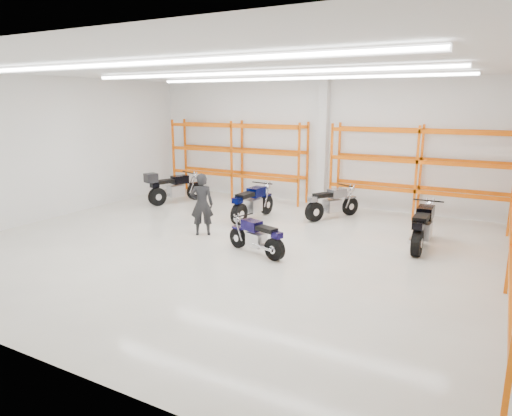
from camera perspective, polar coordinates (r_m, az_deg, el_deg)
The scene contains 11 objects.
ground at distance 11.92m, azimuth -1.88°, elevation -4.96°, with size 14.00×14.00×0.00m, color beige.
room_shell at distance 11.36m, azimuth -1.94°, elevation 11.01°, with size 14.02×12.02×4.51m.
motorcycle_main at distance 11.26m, azimuth 0.24°, elevation -3.75°, with size 1.83×0.83×0.92m.
motorcycle_back_a at distance 17.22m, azimuth -10.54°, elevation 2.47°, with size 1.15×2.28×1.21m.
motorcycle_back_b at distance 14.54m, azimuth -0.57°, elevation 0.53°, with size 0.76×2.30×1.13m.
motorcycle_back_c at distance 14.89m, azimuth 9.29°, elevation 0.53°, with size 1.19×1.96×1.06m.
motorcycle_back_d at distance 12.48m, azimuth 20.09°, elevation -2.35°, with size 0.78×2.35×1.15m.
standing_man at distance 12.92m, azimuth -6.78°, elevation 0.45°, with size 0.65×0.42×1.77m, color black.
structural_column at distance 16.67m, azimuth 8.35°, elevation 8.01°, with size 0.32×0.32×4.50m, color white.
pallet_racking_back_left at distance 17.89m, azimuth -2.42°, elevation 6.98°, with size 5.67×0.87×3.00m.
pallet_racking_back_right at distance 15.54m, azimuth 19.72°, elevation 5.29°, with size 5.67×0.87×3.00m.
Camera 1 is at (5.77, -9.76, 3.70)m, focal length 32.00 mm.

